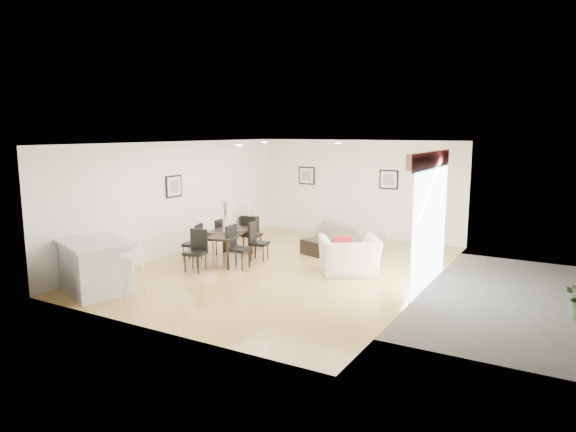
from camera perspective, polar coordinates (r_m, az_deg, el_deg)
The scene contains 26 objects.
ground at distance 11.19m, azimuth -0.18°, elevation -5.84°, with size 8.00×8.00×0.00m, color tan.
wall_back at distance 14.48m, azimuth 7.76°, elevation 3.02°, with size 6.00×0.04×2.70m, color white.
wall_front at distance 7.76m, azimuth -15.12°, elevation -2.78°, with size 6.00×0.04×2.70m, color white.
wall_left at distance 12.66m, azimuth -12.03°, elevation 1.98°, with size 0.04×8.00×2.70m, color white.
wall_right at distance 9.78m, azimuth 15.23°, elevation -0.30°, with size 0.04×8.00×2.70m, color white.
ceiling at distance 10.79m, azimuth -0.18°, elevation 8.13°, with size 6.00×8.00×0.02m, color white.
sofa at distance 13.60m, azimuth 6.88°, elevation -1.95°, with size 1.91×0.75×0.56m, color gray.
armchair at distance 10.76m, azimuth 6.80°, elevation -4.42°, with size 1.18×1.03×0.77m, color beige.
dining_table at distance 11.81m, azimuth -6.94°, elevation -2.07°, with size 1.19×1.77×0.67m.
dining_chair_wnear at distance 11.89m, azimuth -10.26°, elevation -2.68°, with size 0.49×0.49×0.86m.
dining_chair_wfar at distance 12.49m, azimuth -7.92°, elevation -2.04°, with size 0.41×0.41×0.86m.
dining_chair_enear at distance 11.17m, azimuth -5.86°, elevation -3.15°, with size 0.47×0.47×0.94m.
dining_chair_efar at distance 11.82m, azimuth -3.57°, elevation -2.59°, with size 0.47×0.47×0.87m.
dining_chair_head at distance 11.07m, azimuth -10.09°, elevation -3.50°, with size 0.46×0.46×0.89m.
dining_chair_foot at distance 12.62m, azimuth -4.18°, elevation -1.74°, with size 0.46×0.46×0.90m.
vase at distance 11.74m, azimuth -6.98°, elevation -0.23°, with size 0.77×1.26×0.71m.
coffee_table at distance 12.33m, azimuth 3.66°, elevation -3.55°, with size 0.90×0.54×0.36m, color black.
side_table at distance 14.56m, azimuth -4.34°, elevation -1.15°, with size 0.42×0.42×0.56m, color black.
table_lamp at distance 14.47m, azimuth -4.36°, elevation 0.86°, with size 0.19×0.19×0.37m.
cushion at distance 10.65m, azimuth 6.06°, elevation -3.23°, with size 0.37×0.11×0.37m, color #A91522.
kitchen_island at distance 10.12m, azimuth -20.59°, elevation -5.24°, with size 1.67×1.49×0.97m.
bar_stool at distance 9.36m, azimuth -16.91°, elevation -4.70°, with size 0.39×0.39×0.85m.
framed_print_back_left at distance 15.10m, azimuth 2.09°, elevation 4.51°, with size 0.52×0.04×0.52m.
framed_print_back_right at distance 14.11m, azimuth 11.14°, elevation 3.99°, with size 0.52×0.04×0.52m.
framed_print_left_wall at distance 12.46m, azimuth -12.59°, elevation 3.24°, with size 0.04×0.52×0.52m.
sliding_door at distance 10.03m, azimuth 15.50°, elevation 1.75°, with size 0.12×2.70×2.57m.
Camera 1 is at (5.39, -9.35, 2.95)m, focal length 32.00 mm.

